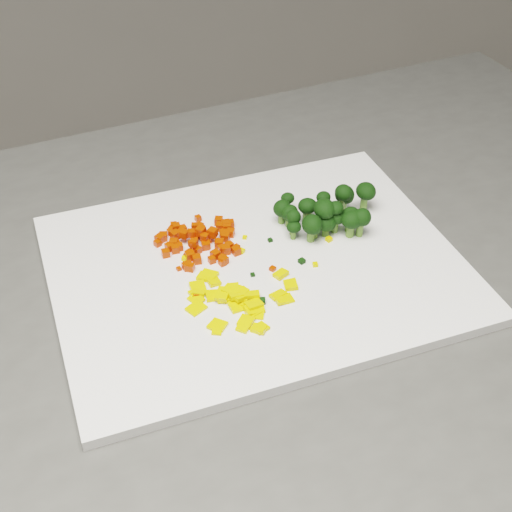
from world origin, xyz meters
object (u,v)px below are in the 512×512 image
object	(u,v)px
counter_block	(291,486)
pepper_pile	(241,293)
broccoli_pile	(329,207)
carrot_pile	(199,235)
cutting_board	(256,267)

from	to	relation	value
counter_block	pepper_pile	world-z (taller)	pepper_pile
pepper_pile	broccoli_pile	world-z (taller)	broccoli_pile
carrot_pile	broccoli_pile	bearing A→B (deg)	-4.91
cutting_board	pepper_pile	size ratio (longest dim) A/B	3.88
counter_block	pepper_pile	size ratio (longest dim) A/B	9.48
carrot_pile	broccoli_pile	world-z (taller)	broccoli_pile
cutting_board	counter_block	bearing A→B (deg)	11.69
counter_block	cutting_board	bearing A→B (deg)	-168.31
broccoli_pile	counter_block	bearing A→B (deg)	-146.62
counter_block	carrot_pile	distance (m)	0.49
carrot_pile	pepper_pile	world-z (taller)	carrot_pile
carrot_pile	pepper_pile	xyz separation A→B (m)	(0.02, -0.10, -0.01)
carrot_pile	counter_block	bearing A→B (deg)	-18.91
cutting_board	broccoli_pile	distance (m)	0.11
counter_block	broccoli_pile	bearing A→B (deg)	33.38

